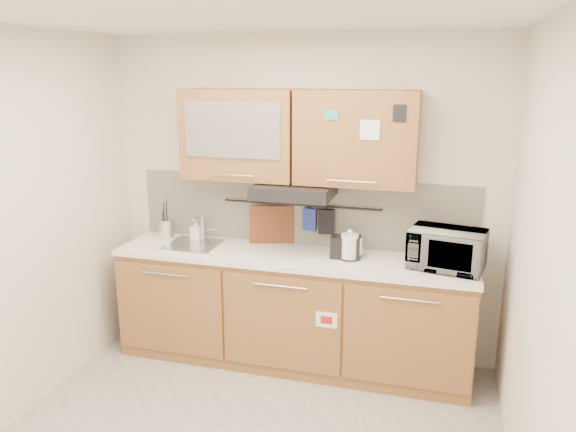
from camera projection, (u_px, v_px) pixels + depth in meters
The scene contains 20 objects.
ceiling at pixel (230, 13), 2.86m from camera, with size 3.20×3.20×0.00m, color white.
wall_back at pixel (302, 199), 4.58m from camera, with size 3.20×3.20×0.00m, color silver.
wall_left at pixel (3, 233), 3.61m from camera, with size 3.00×3.00×0.00m, color silver.
wall_right at pixel (541, 283), 2.76m from camera, with size 3.00×3.00×0.00m, color silver.
base_cabinet at pixel (292, 315), 4.52m from camera, with size 2.80×0.64×0.88m.
countertop at pixel (292, 257), 4.39m from camera, with size 2.82×0.62×0.04m, color white.
backsplash at pixel (302, 211), 4.59m from camera, with size 2.80×0.02×0.56m, color silver.
upper_cabinets at pixel (296, 136), 4.28m from camera, with size 1.82×0.37×0.70m.
range_hood at pixel (294, 191), 4.32m from camera, with size 0.60×0.46×0.10m, color black.
sink at pixel (194, 244), 4.63m from camera, with size 0.42×0.40×0.26m.
utensil_rail at pixel (301, 205), 4.54m from camera, with size 0.02×0.02×1.30m, color black.
utensil_crock at pixel (166, 228), 4.81m from camera, with size 0.14×0.14×0.32m.
kettle at pixel (350, 247), 4.26m from camera, with size 0.17×0.15×0.24m.
toaster at pixel (346, 247), 4.29m from camera, with size 0.23×0.15×0.17m.
microwave at pixel (447, 249), 4.05m from camera, with size 0.52×0.35×0.29m, color #999999.
soap_bottle at pixel (196, 230), 4.74m from camera, with size 0.08×0.09×0.19m, color #999999.
cutting_board at pixel (272, 233), 4.66m from camera, with size 0.37×0.03×0.46m, color brown.
oven_mitt at pixel (310, 219), 4.54m from camera, with size 0.11×0.03×0.19m, color #213398.
dark_pouch at pixel (326, 222), 4.50m from camera, with size 0.13×0.04×0.20m, color black.
pot_holder at pixel (325, 218), 4.50m from camera, with size 0.11×0.02×0.14m, color red.
Camera 1 is at (1.11, -2.83, 2.31)m, focal length 35.00 mm.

